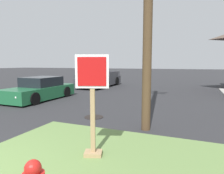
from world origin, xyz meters
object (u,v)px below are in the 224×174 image
stop_sign (93,109)px  pickup_truck_charcoal (99,80)px  parked_sedan_green (40,90)px  manhole_cover (94,117)px

stop_sign → pickup_truck_charcoal: size_ratio=0.38×
stop_sign → parked_sedan_green: size_ratio=0.49×
manhole_cover → parked_sedan_green: (-4.55, 2.26, 0.53)m
pickup_truck_charcoal → stop_sign: bearing=-64.6°
stop_sign → manhole_cover: stop_sign is taller
stop_sign → pickup_truck_charcoal: stop_sign is taller
stop_sign → parked_sedan_green: bearing=139.4°
parked_sedan_green → pickup_truck_charcoal: (0.33, 6.89, 0.08)m
stop_sign → pickup_truck_charcoal: bearing=115.4°
parked_sedan_green → manhole_cover: bearing=-26.4°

